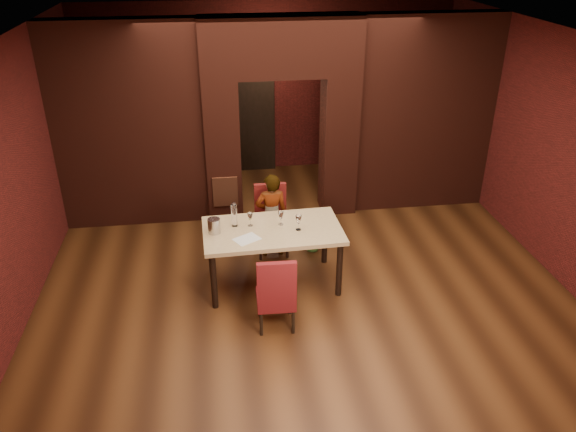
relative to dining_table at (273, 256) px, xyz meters
name	(u,v)px	position (x,y,z in m)	size (l,w,h in m)	color
floor	(300,274)	(0.40, 0.17, -0.42)	(8.00, 8.00, 0.00)	#4B2912
ceiling	(303,39)	(0.40, 0.17, 2.78)	(7.00, 8.00, 0.04)	silver
wall_back	(268,89)	(0.40, 4.17, 1.18)	(7.00, 0.04, 3.20)	maroon
wall_front	(398,403)	(0.40, -3.83, 1.18)	(7.00, 0.04, 3.20)	maroon
wall_left	(13,184)	(-3.10, 0.17, 1.18)	(0.04, 8.00, 3.20)	maroon
wall_right	(557,155)	(3.90, 0.17, 1.18)	(0.04, 8.00, 3.20)	maroon
pillar_left	(223,150)	(-0.55, 2.17, 0.73)	(0.55, 0.55, 2.30)	maroon
pillar_right	(339,145)	(1.35, 2.17, 0.73)	(0.55, 0.55, 2.30)	maroon
lintel	(281,46)	(0.40, 2.17, 2.33)	(2.45, 0.55, 0.90)	maroon
wing_wall_left	(129,127)	(-1.97, 2.17, 1.18)	(2.27, 0.35, 3.20)	maroon
wing_wall_right	(424,115)	(2.76, 2.17, 1.18)	(2.27, 0.35, 3.20)	maroon
vent_panel	(225,192)	(-0.55, 1.87, 0.13)	(0.40, 0.03, 0.50)	#A75230
rear_door	(248,118)	(0.00, 4.11, 0.63)	(0.90, 0.08, 2.10)	black
rear_door_frame	(248,119)	(0.00, 4.07, 0.63)	(1.02, 0.04, 2.22)	black
dining_table	(273,256)	(0.00, 0.00, 0.00)	(1.80, 1.01, 0.84)	tan
chair_far	(272,221)	(0.08, 0.83, 0.09)	(0.47, 0.47, 1.03)	maroon
chair_near	(276,290)	(-0.07, -0.89, 0.08)	(0.45, 0.45, 1.00)	maroon
person_seated	(272,215)	(0.07, 0.78, 0.22)	(0.47, 0.31, 1.28)	white
wine_glass_a	(250,219)	(-0.28, 0.12, 0.51)	(0.08, 0.08, 0.19)	silver
wine_glass_b	(281,218)	(0.12, 0.10, 0.52)	(0.08, 0.08, 0.19)	white
wine_glass_c	(298,223)	(0.33, -0.07, 0.53)	(0.09, 0.09, 0.21)	white
tasting_sheet	(247,239)	(-0.35, -0.23, 0.42)	(0.31, 0.23, 0.00)	silver
wine_bucket	(214,226)	(-0.75, 0.00, 0.52)	(0.16, 0.16, 0.20)	#ABAAB1
water_bottle	(234,215)	(-0.48, 0.15, 0.59)	(0.08, 0.08, 0.33)	white
potted_plant	(313,237)	(0.70, 0.82, -0.21)	(0.38, 0.33, 0.43)	#38702D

